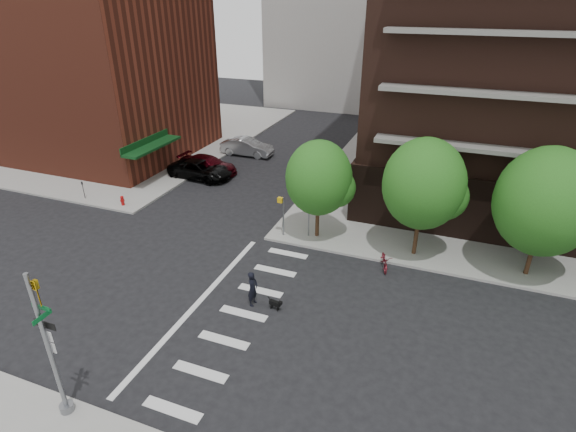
{
  "coord_description": "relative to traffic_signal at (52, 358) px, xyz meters",
  "views": [
    {
      "loc": [
        11.23,
        -15.42,
        13.89
      ],
      "look_at": [
        3.0,
        6.0,
        2.5
      ],
      "focal_mm": 28.0,
      "sensor_mm": 36.0,
      "label": 1
    }
  ],
  "objects": [
    {
      "name": "midrise_nw",
      "position": [
        -21.53,
        25.49,
        7.45
      ],
      "size": [
        21.4,
        15.5,
        20.0
      ],
      "color": "maroon",
      "rests_on": "sidewalk_nw"
    },
    {
      "name": "dog_walker",
      "position": [
        3.59,
        8.35,
        -1.77
      ],
      "size": [
        0.69,
        0.47,
        1.85
      ],
      "primitive_type": "imported",
      "rotation": [
        0.0,
        0.0,
        1.53
      ],
      "color": "black",
      "rests_on": "ground"
    },
    {
      "name": "parked_car_silver",
      "position": [
        -6.69,
        29.06,
        -1.88
      ],
      "size": [
        1.83,
        5.02,
        1.65
      ],
      "primitive_type": "imported",
      "rotation": [
        0.0,
        0.0,
        1.59
      ],
      "color": "#94979B",
      "rests_on": "ground"
    },
    {
      "name": "tree_a",
      "position": [
        4.47,
        15.99,
        1.35
      ],
      "size": [
        4.0,
        4.0,
        5.9
      ],
      "color": "#301E11",
      "rests_on": "sidewalk_ne"
    },
    {
      "name": "dog",
      "position": [
        4.79,
        8.35,
        -2.33
      ],
      "size": [
        0.7,
        0.28,
        0.58
      ],
      "rotation": [
        0.0,
        0.0,
        -0.17
      ],
      "color": "black",
      "rests_on": "ground"
    },
    {
      "name": "sidewalk_ne",
      "position": [
        20.97,
        30.99,
        -2.62
      ],
      "size": [
        39.0,
        33.0,
        0.15
      ],
      "primitive_type": "cube",
      "color": "gray",
      "rests_on": "ground"
    },
    {
      "name": "fire_hydrant",
      "position": [
        -10.03,
        15.29,
        -2.15
      ],
      "size": [
        0.24,
        0.24,
        0.73
      ],
      "color": "#A50C0C",
      "rests_on": "sidewalk_nw"
    },
    {
      "name": "scooter",
      "position": [
        9.09,
        13.99,
        -2.22
      ],
      "size": [
        1.14,
        1.92,
        0.96
      ],
      "primitive_type": "imported",
      "rotation": [
        0.0,
        0.0,
        0.3
      ],
      "color": "maroon",
      "rests_on": "ground"
    },
    {
      "name": "ground",
      "position": [
        0.47,
        7.49,
        -2.7
      ],
      "size": [
        120.0,
        120.0,
        0.0
      ],
      "primitive_type": "plane",
      "color": "black",
      "rests_on": "ground"
    },
    {
      "name": "parked_car_black",
      "position": [
        -7.73,
        22.27,
        -1.94
      ],
      "size": [
        2.84,
        5.58,
        1.51
      ],
      "primitive_type": "imported",
      "rotation": [
        0.0,
        0.0,
        1.51
      ],
      "color": "black",
      "rests_on": "ground"
    },
    {
      "name": "sidewalk_nw",
      "position": [
        -24.03,
        30.99,
        -2.62
      ],
      "size": [
        31.0,
        33.0,
        0.15
      ],
      "primitive_type": "cube",
      "color": "gray",
      "rests_on": "ground"
    },
    {
      "name": "parking_meter",
      "position": [
        -13.53,
        15.29,
        -1.74
      ],
      "size": [
        0.1,
        0.08,
        1.32
      ],
      "color": "black",
      "rests_on": "sidewalk_nw"
    },
    {
      "name": "parked_car_maroon",
      "position": [
        -7.73,
        23.54,
        -1.95
      ],
      "size": [
        2.44,
        5.3,
        1.5
      ],
      "primitive_type": "imported",
      "rotation": [
        0.0,
        0.0,
        1.5
      ],
      "color": "#3B040B",
      "rests_on": "ground"
    },
    {
      "name": "crosswalk",
      "position": [
        2.68,
        7.49,
        -2.69
      ],
      "size": [
        3.85,
        13.0,
        0.01
      ],
      "color": "silver",
      "rests_on": "ground"
    },
    {
      "name": "traffic_signal",
      "position": [
        0.0,
        0.0,
        0.0
      ],
      "size": [
        0.9,
        0.75,
        6.0
      ],
      "color": "slate",
      "rests_on": "sidewalk_s"
    },
    {
      "name": "tree_b",
      "position": [
        10.47,
        15.99,
        1.85
      ],
      "size": [
        4.5,
        4.5,
        6.65
      ],
      "color": "#301E11",
      "rests_on": "sidewalk_ne"
    },
    {
      "name": "pedestrian_signal",
      "position": [
        2.79,
        15.42,
        -0.84
      ],
      "size": [
        2.18,
        0.67,
        2.6
      ],
      "color": "slate",
      "rests_on": "sidewalk_ne"
    },
    {
      "name": "tree_c",
      "position": [
        16.47,
        15.99,
        1.75
      ],
      "size": [
        5.0,
        5.0,
        6.8
      ],
      "color": "#301E11",
      "rests_on": "sidewalk_ne"
    }
  ]
}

